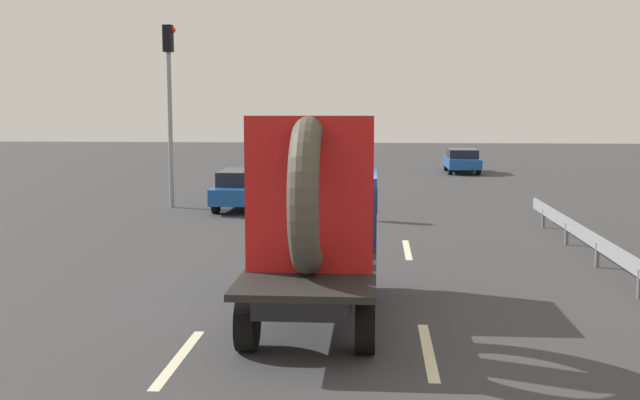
# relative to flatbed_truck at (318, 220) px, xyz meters

# --- Properties ---
(ground_plane) EXTENTS (120.00, 120.00, 0.00)m
(ground_plane) POSITION_rel_flatbed_truck_xyz_m (-0.26, 0.15, -1.58)
(ground_plane) COLOR #38383A
(flatbed_truck) EXTENTS (2.02, 5.31, 3.38)m
(flatbed_truck) POSITION_rel_flatbed_truck_xyz_m (0.00, 0.00, 0.00)
(flatbed_truck) COLOR black
(flatbed_truck) RESTS_ON ground_plane
(distant_sedan) EXTENTS (1.75, 4.07, 1.33)m
(distant_sedan) POSITION_rel_flatbed_truck_xyz_m (-3.51, 13.02, -0.86)
(distant_sedan) COLOR black
(distant_sedan) RESTS_ON ground_plane
(traffic_light) EXTENTS (0.42, 0.36, 6.23)m
(traffic_light) POSITION_rel_flatbed_truck_xyz_m (-6.11, 13.13, 2.45)
(traffic_light) COLOR gray
(traffic_light) RESTS_ON ground_plane
(guardrail) EXTENTS (0.10, 11.04, 0.71)m
(guardrail) POSITION_rel_flatbed_truck_xyz_m (5.83, 5.33, -1.05)
(guardrail) COLOR gray
(guardrail) RESTS_ON ground_plane
(lane_dash_left_near) EXTENTS (0.16, 2.55, 0.01)m
(lane_dash_left_near) POSITION_rel_flatbed_truck_xyz_m (-1.76, -2.75, -1.57)
(lane_dash_left_near) COLOR beige
(lane_dash_left_near) RESTS_ON ground_plane
(lane_dash_left_far) EXTENTS (0.16, 2.61, 0.01)m
(lane_dash_left_far) POSITION_rel_flatbed_truck_xyz_m (-1.76, 5.66, -1.57)
(lane_dash_left_far) COLOR beige
(lane_dash_left_far) RESTS_ON ground_plane
(lane_dash_right_near) EXTENTS (0.16, 2.65, 0.01)m
(lane_dash_right_near) POSITION_rel_flatbed_truck_xyz_m (1.76, -2.15, -1.57)
(lane_dash_right_near) COLOR beige
(lane_dash_right_near) RESTS_ON ground_plane
(lane_dash_right_far) EXTENTS (0.16, 2.62, 0.01)m
(lane_dash_right_far) POSITION_rel_flatbed_truck_xyz_m (1.76, 5.73, -1.57)
(lane_dash_right_far) COLOR beige
(lane_dash_right_far) RESTS_ON ground_plane
(oncoming_car) EXTENTS (1.64, 3.83, 1.25)m
(oncoming_car) POSITION_rel_flatbed_truck_xyz_m (5.46, 27.85, -0.91)
(oncoming_car) COLOR black
(oncoming_car) RESTS_ON ground_plane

